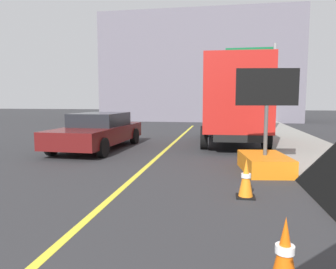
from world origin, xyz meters
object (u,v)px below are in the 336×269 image
(arrow_board_trailer, at_px, (265,154))
(box_truck, at_px, (233,100))
(pickup_car, at_px, (98,131))
(highway_guide_sign, at_px, (260,72))
(traffic_cone_near_sign, at_px, (285,255))
(traffic_cone_mid_lane, at_px, (246,178))

(arrow_board_trailer, bearing_deg, box_truck, 97.50)
(box_truck, xyz_separation_m, pickup_car, (-5.15, -2.33, -1.19))
(box_truck, distance_m, pickup_car, 5.78)
(box_truck, distance_m, highway_guide_sign, 5.25)
(arrow_board_trailer, distance_m, pickup_car, 6.61)
(arrow_board_trailer, distance_m, highway_guide_sign, 10.58)
(box_truck, height_order, traffic_cone_near_sign, box_truck)
(traffic_cone_mid_lane, bearing_deg, arrow_board_trailer, 74.53)
(arrow_board_trailer, relative_size, highway_guide_sign, 0.54)
(box_truck, distance_m, traffic_cone_mid_lane, 7.86)
(pickup_car, height_order, traffic_cone_mid_lane, pickup_car)
(pickup_car, bearing_deg, arrow_board_trailer, -27.43)
(box_truck, xyz_separation_m, traffic_cone_near_sign, (0.22, -10.77, -1.51))
(highway_guide_sign, bearing_deg, box_truck, -108.70)
(traffic_cone_mid_lane, bearing_deg, pickup_car, 134.04)
(pickup_car, xyz_separation_m, traffic_cone_near_sign, (5.37, -8.45, -0.32))
(arrow_board_trailer, xyz_separation_m, traffic_cone_mid_lane, (-0.65, -2.35, -0.10))
(box_truck, relative_size, traffic_cone_mid_lane, 8.59)
(pickup_car, distance_m, highway_guide_sign, 10.16)
(highway_guide_sign, height_order, traffic_cone_mid_lane, highway_guide_sign)
(highway_guide_sign, relative_size, traffic_cone_mid_lane, 6.49)
(arrow_board_trailer, xyz_separation_m, box_truck, (-0.71, 5.37, 1.41))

